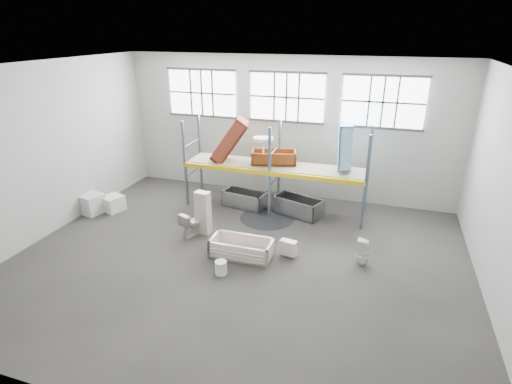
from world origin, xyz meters
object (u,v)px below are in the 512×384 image
at_px(steel_tub_left, 245,199).
at_px(steel_tub_right, 298,206).
at_px(carton_near, 91,203).
at_px(blue_tub_upright, 345,147).
at_px(bucket, 221,268).
at_px(cistern_tall, 203,213).
at_px(toilet_beige, 192,223).
at_px(bathtub_beige, 242,248).
at_px(rust_tub_flat, 274,157).
at_px(toilet_white, 363,252).

xyz_separation_m(steel_tub_left, steel_tub_right, (1.92, -0.08, 0.02)).
bearing_deg(carton_near, blue_tub_upright, 15.77).
bearing_deg(bucket, blue_tub_upright, 60.59).
relative_size(cistern_tall, blue_tub_upright, 0.94).
relative_size(toilet_beige, bucket, 2.09).
relative_size(toilet_beige, cistern_tall, 0.55).
relative_size(toilet_beige, steel_tub_right, 0.46).
relative_size(blue_tub_upright, carton_near, 1.85).
bearing_deg(bathtub_beige, carton_near, 169.33).
relative_size(steel_tub_left, rust_tub_flat, 1.01).
relative_size(blue_tub_upright, bucket, 4.00).
distance_m(bathtub_beige, steel_tub_right, 3.22).
bearing_deg(cistern_tall, blue_tub_upright, 41.53).
xyz_separation_m(rust_tub_flat, blue_tub_upright, (2.31, -0.07, 0.58)).
height_order(toilet_white, steel_tub_left, toilet_white).
distance_m(steel_tub_right, rust_tub_flat, 1.83).
height_order(toilet_beige, carton_near, toilet_beige).
height_order(cistern_tall, steel_tub_left, cistern_tall).
xyz_separation_m(cistern_tall, toilet_white, (4.75, -0.36, -0.29)).
bearing_deg(steel_tub_right, carton_near, -163.32).
xyz_separation_m(cistern_tall, steel_tub_right, (2.45, 2.16, -0.38)).
relative_size(steel_tub_left, bucket, 4.16).
relative_size(steel_tub_right, carton_near, 2.08).
distance_m(cistern_tall, steel_tub_right, 3.29).
relative_size(cistern_tall, steel_tub_right, 0.84).
bearing_deg(toilet_white, steel_tub_right, -137.41).
distance_m(bathtub_beige, bucket, 1.00).
bearing_deg(steel_tub_left, toilet_white, -31.70).
height_order(cistern_tall, toilet_white, cistern_tall).
distance_m(cistern_tall, bucket, 2.39).
xyz_separation_m(toilet_beige, toilet_white, (5.03, -0.14, 0.00)).
distance_m(toilet_white, carton_near, 9.01).
distance_m(steel_tub_right, carton_near, 6.99).
xyz_separation_m(bathtub_beige, steel_tub_left, (-1.03, 3.18, 0.02)).
height_order(bathtub_beige, carton_near, carton_near).
height_order(bathtub_beige, bucket, bathtub_beige).
xyz_separation_m(rust_tub_flat, bucket, (-0.14, -4.41, -1.64)).
bearing_deg(blue_tub_upright, toilet_white, -71.13).
height_order(rust_tub_flat, bucket, rust_tub_flat).
relative_size(bathtub_beige, toilet_beige, 2.29).
distance_m(steel_tub_right, blue_tub_upright, 2.51).
distance_m(bathtub_beige, carton_near, 5.91).
bearing_deg(steel_tub_left, cistern_tall, -103.42).
bearing_deg(toilet_white, blue_tub_upright, -160.93).
xyz_separation_m(steel_tub_right, blue_tub_upright, (1.35, 0.26, 2.10)).
bearing_deg(carton_near, bathtub_beige, -10.65).
height_order(steel_tub_left, bucket, steel_tub_left).
xyz_separation_m(steel_tub_left, rust_tub_flat, (0.96, 0.25, 1.55)).
height_order(cistern_tall, carton_near, cistern_tall).
bearing_deg(steel_tub_right, cistern_tall, -138.61).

